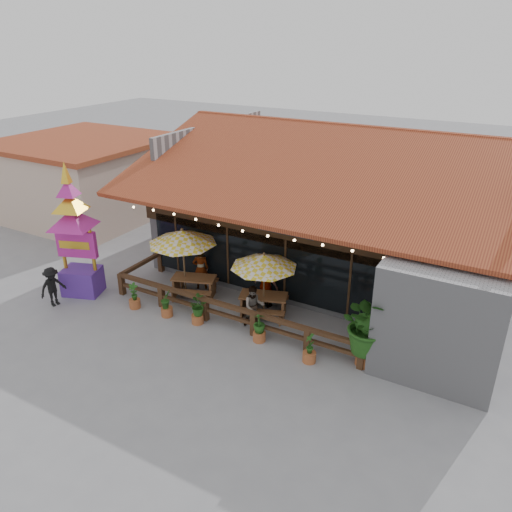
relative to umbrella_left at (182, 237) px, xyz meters
The scene contains 19 objects.
ground 4.99m from the umbrella_left, ahead, with size 100.00×100.00×0.00m, color gray.
restaurant_building 7.45m from the umbrella_left, 52.35° to the left, with size 15.50×14.73×6.09m.
patio_railing 2.91m from the umbrella_left, 25.63° to the right, with size 10.00×2.60×0.92m.
neighbor_building 11.95m from the umbrella_left, 153.72° to the left, with size 8.40×8.40×4.22m.
umbrella_left is the anchor object (origin of this frame).
umbrella_right 3.50m from the umbrella_left, ahead, with size 2.51×2.51×2.55m.
picnic_table_left 1.94m from the umbrella_left, 15.80° to the left, with size 2.07×1.93×0.81m.
picnic_table_right 3.92m from the umbrella_left, ahead, with size 2.11×1.96×0.82m.
thai_sign_tower 4.14m from the umbrella_left, 152.64° to the right, with size 2.69×2.69×5.70m.
tropical_plant 7.80m from the umbrella_left, ahead, with size 2.30×2.22×2.45m.
diner_a 1.76m from the umbrella_left, 72.96° to the left, with size 0.64×0.42×1.75m, color #342310.
diner_b 3.92m from the umbrella_left, 10.53° to the right, with size 0.74×0.58×1.53m, color #342310.
diner_c 3.66m from the umbrella_left, 12.96° to the left, with size 1.04×0.43×1.77m, color #342310.
pedestrian 5.22m from the umbrella_left, 140.87° to the right, with size 1.01×0.58×1.56m, color black.
planter_a 2.89m from the umbrella_left, 120.46° to the right, with size 0.43×0.42×1.03m.
planter_b 2.62m from the umbrella_left, 76.90° to the right, with size 0.43×0.44×1.05m.
planter_c 2.93m from the umbrella_left, 42.69° to the right, with size 0.78×0.72×1.05m.
planter_d 4.78m from the umbrella_left, 19.08° to the right, with size 0.56×0.56×1.06m.
planter_e 6.61m from the umbrella_left, 15.42° to the right, with size 0.43×0.43×1.05m.
Camera 1 is at (6.71, -13.14, 9.52)m, focal length 35.00 mm.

